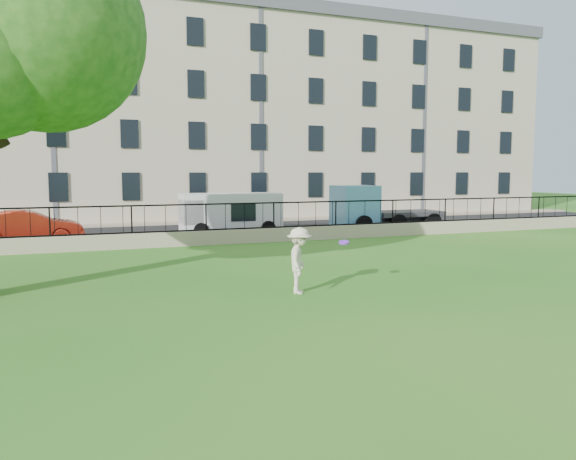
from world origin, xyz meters
name	(u,v)px	position (x,y,z in m)	size (l,w,h in m)	color
ground	(331,311)	(0.00, 0.00, 0.00)	(120.00, 120.00, 0.00)	#206818
retaining_wall	(206,238)	(0.00, 12.00, 0.30)	(50.00, 0.40, 0.60)	tan
iron_railing	(206,217)	(0.00, 12.00, 1.15)	(50.00, 0.05, 1.13)	black
street	(185,233)	(0.00, 16.70, 0.01)	(60.00, 9.00, 0.01)	black
sidewalk	(168,223)	(0.00, 21.90, 0.06)	(60.00, 1.40, 0.12)	tan
building_row	(151,113)	(0.00, 27.57, 6.92)	(56.40, 10.40, 13.80)	#B7A991
man	(299,260)	(0.04, 1.92, 0.83)	(1.08, 0.62, 1.67)	beige
frisbee	(344,242)	(1.30, 1.96, 1.23)	(0.27, 0.27, 0.03)	#7327E0
red_sedan	(29,227)	(-6.91, 14.86, 0.71)	(1.51, 4.34, 1.43)	#A82514
white_van	(231,214)	(2.00, 15.40, 1.00)	(4.77, 1.86, 2.00)	silver
blue_truck	(385,208)	(10.05, 14.40, 1.17)	(5.60, 1.99, 2.35)	#4F90BA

